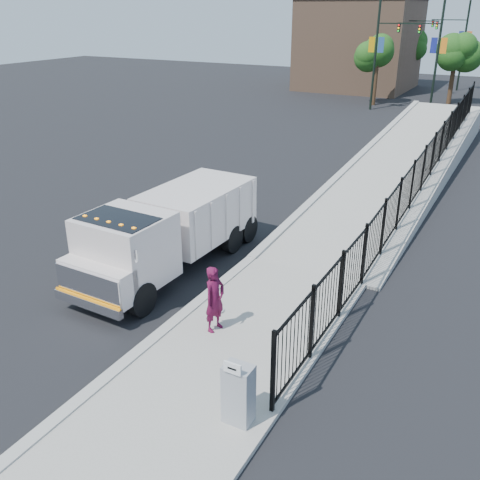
% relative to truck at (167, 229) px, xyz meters
% --- Properties ---
extents(ground, '(120.00, 120.00, 0.00)m').
position_rel_truck_xyz_m(ground, '(1.94, -2.25, -1.35)').
color(ground, black).
rests_on(ground, ground).
extents(sidewalk, '(3.55, 12.00, 0.12)m').
position_rel_truck_xyz_m(sidewalk, '(3.87, -4.25, -1.29)').
color(sidewalk, '#9E998E').
rests_on(sidewalk, ground).
extents(curb, '(0.30, 12.00, 0.16)m').
position_rel_truck_xyz_m(curb, '(1.94, -4.25, -1.27)').
color(curb, '#ADAAA3').
rests_on(curb, ground).
extents(ramp, '(3.95, 24.06, 3.19)m').
position_rel_truck_xyz_m(ramp, '(4.07, 13.75, -1.35)').
color(ramp, '#9E998E').
rests_on(ramp, ground).
extents(iron_fence, '(0.10, 28.00, 1.80)m').
position_rel_truck_xyz_m(iron_fence, '(5.49, 9.75, -0.45)').
color(iron_fence, black).
rests_on(iron_fence, ground).
extents(truck, '(2.51, 7.09, 2.41)m').
position_rel_truck_xyz_m(truck, '(0.00, 0.00, 0.00)').
color(truck, black).
rests_on(truck, ground).
extents(worker, '(0.51, 0.68, 1.68)m').
position_rel_truck_xyz_m(worker, '(3.02, -2.29, -0.39)').
color(worker, '#530D2C').
rests_on(worker, sidewalk).
extents(utility_cabinet, '(0.55, 0.40, 1.25)m').
position_rel_truck_xyz_m(utility_cabinet, '(5.04, -4.81, -0.61)').
color(utility_cabinet, gray).
rests_on(utility_cabinet, sidewalk).
extents(arrow_sign, '(0.35, 0.04, 0.22)m').
position_rel_truck_xyz_m(arrow_sign, '(5.04, -5.03, 0.13)').
color(arrow_sign, white).
rests_on(arrow_sign, utility_cabinet).
extents(debris, '(0.31, 0.31, 0.08)m').
position_rel_truck_xyz_m(debris, '(2.66, -1.54, -1.19)').
color(debris, silver).
rests_on(debris, sidewalk).
extents(light_pole_0, '(3.77, 0.22, 8.00)m').
position_rel_truck_xyz_m(light_pole_0, '(-2.12, 30.53, 3.01)').
color(light_pole_0, black).
rests_on(light_pole_0, ground).
extents(light_pole_1, '(3.78, 0.22, 8.00)m').
position_rel_truck_xyz_m(light_pole_1, '(1.56, 31.79, 3.01)').
color(light_pole_1, black).
rests_on(light_pole_1, ground).
extents(light_pole_2, '(3.77, 0.22, 8.00)m').
position_rel_truck_xyz_m(light_pole_2, '(-2.44, 39.20, 3.01)').
color(light_pole_2, black).
rests_on(light_pole_2, ground).
extents(light_pole_3, '(3.78, 0.22, 8.00)m').
position_rel_truck_xyz_m(light_pole_3, '(1.69, 44.87, 3.01)').
color(light_pole_3, black).
rests_on(light_pole_3, ground).
extents(tree_0, '(2.55, 2.55, 5.27)m').
position_rel_truck_xyz_m(tree_0, '(-2.84, 32.74, 2.59)').
color(tree_0, '#382314').
rests_on(tree_0, ground).
extents(tree_1, '(2.43, 2.43, 5.21)m').
position_rel_truck_xyz_m(tree_1, '(2.56, 36.24, 2.58)').
color(tree_1, '#382314').
rests_on(tree_1, ground).
extents(tree_2, '(2.59, 2.59, 5.29)m').
position_rel_truck_xyz_m(tree_2, '(-2.76, 45.61, 2.59)').
color(tree_2, '#382314').
rests_on(tree_2, ground).
extents(building, '(10.00, 10.00, 8.00)m').
position_rel_truck_xyz_m(building, '(-7.06, 41.75, 2.65)').
color(building, '#8C664C').
rests_on(building, ground).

